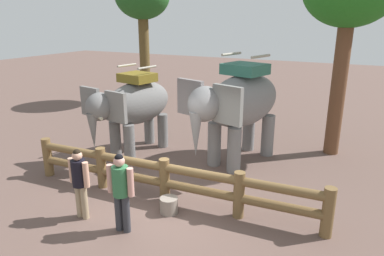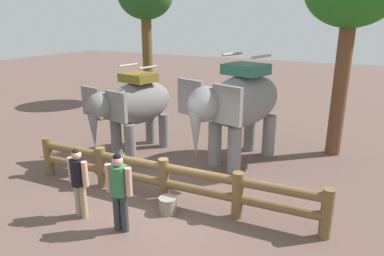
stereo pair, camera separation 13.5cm
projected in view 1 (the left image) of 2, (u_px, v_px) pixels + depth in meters
ground_plane at (159, 205)px, 8.16m from camera, size 60.00×60.00×0.00m
log_fence at (164, 177)px, 8.21m from camera, size 7.38×0.63×1.05m
elephant_near_left at (134, 106)px, 10.88m from camera, size 1.92×3.28×2.76m
elephant_center at (239, 104)px, 10.11m from camera, size 2.50×3.79×3.17m
tourist_woman_in_black at (121, 188)px, 6.92m from camera, size 0.59×0.35×1.66m
tourist_man_in_blue at (79, 179)px, 7.42m from camera, size 0.55×0.33×1.57m
tree_far_left at (142, 0)px, 16.94m from camera, size 2.63×2.63×6.26m
feed_bucket at (169, 205)px, 7.82m from camera, size 0.40×0.40×0.36m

